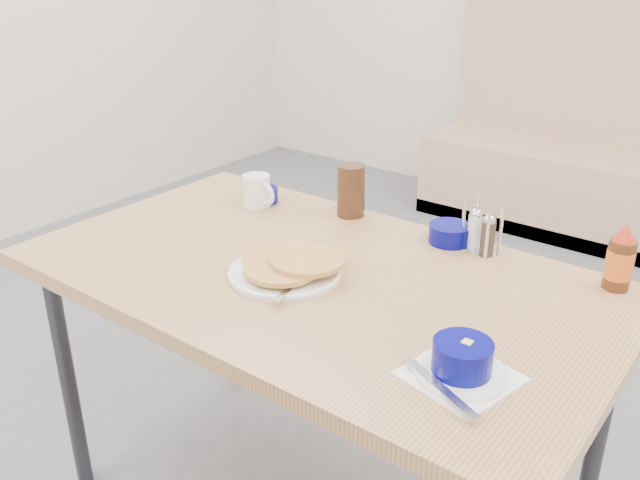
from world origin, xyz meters
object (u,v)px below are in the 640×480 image
Objects in this scene: coffee_mug at (257,191)px; syrup_bottle at (620,261)px; creamer_bowl at (262,195)px; butter_bowl at (450,234)px; amber_tumbler at (351,190)px; condiment_caddy at (481,235)px; dining_table at (315,293)px; booth_bench at (607,171)px; grits_setting at (461,363)px; pancake_plate at (287,267)px.

syrup_bottle reaches higher than coffee_mug.
butter_bowl reaches higher than creamer_bowl.
syrup_bottle is at bearing 0.00° from butter_bowl.
coffee_mug is at bearing -157.51° from amber_tumbler.
dining_table is at bearing -105.12° from condiment_caddy.
booth_bench is 2.24m from butter_bowl.
amber_tumbler reaches higher than creamer_bowl.
coffee_mug is at bearing 154.39° from grits_setting.
booth_bench is 15.86× the size of coffee_mug.
creamer_bowl is at bearing -151.52° from condiment_caddy.
creamer_bowl is (-0.41, 0.27, 0.08)m from dining_table.
amber_tumbler reaches higher than butter_bowl.
dining_table is 5.26× the size of pancake_plate.
grits_setting reaches higher than butter_bowl.
pancake_plate is 0.45m from butter_bowl.
coffee_mug is 0.81× the size of amber_tumbler.
grits_setting is at bearing -25.61° from coffee_mug.
condiment_caddy reaches higher than dining_table.
grits_setting is at bearing -21.02° from dining_table.
dining_table is at bearing -90.00° from booth_bench.
condiment_caddy is 0.79× the size of syrup_bottle.
booth_bench reaches higher than coffee_mug.
amber_tumbler is 0.94× the size of syrup_bottle.
condiment_caddy is (0.26, -2.19, 0.45)m from booth_bench.
dining_table is 0.11m from pancake_plate.
coffee_mug is (-0.39, 0.23, 0.11)m from dining_table.
pancake_plate is 0.46m from coffee_mug.
coffee_mug is 1.11× the size of butter_bowl.
pancake_plate is 0.49m from creamer_bowl.
coffee_mug is 1.26× the size of creamer_bowl.
dining_table is 0.49m from creamer_bowl.
condiment_caddy is at bearing 0.00° from butter_bowl.
coffee_mug is at bearing -173.80° from syrup_bottle.
syrup_bottle is (0.59, 0.34, 0.13)m from dining_table.
amber_tumbler is 0.40m from condiment_caddy.
amber_tumbler is 0.72m from syrup_bottle.
booth_bench is 15.38× the size of condiment_caddy.
pancake_plate is 2.22× the size of coffee_mug.
syrup_bottle is (0.59, -2.19, 0.48)m from booth_bench.
dining_table is at bearing -33.23° from creamer_bowl.
dining_table is 11.69× the size of coffee_mug.
butter_bowl is 0.87× the size of condiment_caddy.
condiment_caddy is (0.26, 0.34, 0.11)m from dining_table.
condiment_caddy is (-0.21, 0.52, 0.01)m from grits_setting.
booth_bench is at bearing 118.89° from condiment_caddy.
booth_bench is at bearing 104.98° from syrup_bottle.
booth_bench is 2.34m from creamer_bowl.
syrup_bottle is (0.41, 0.00, 0.04)m from butter_bowl.
butter_bowl is at bearing -157.84° from condiment_caddy.
creamer_bowl is (-0.41, -2.27, 0.43)m from booth_bench.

